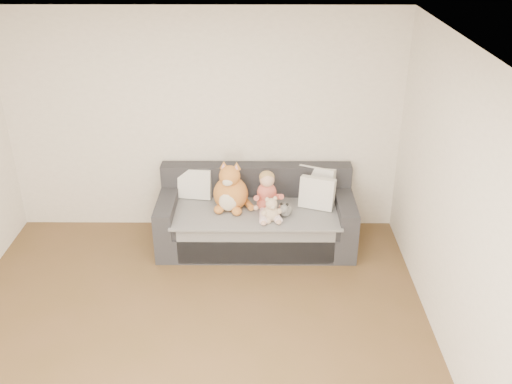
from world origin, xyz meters
TOP-DOWN VIEW (x-y plane):
  - room_shell at (0.00, 0.42)m, footprint 5.00×5.00m
  - sofa at (0.60, 2.06)m, footprint 2.20×0.94m
  - cushion_left at (-0.11, 2.29)m, footprint 0.41×0.23m
  - cushion_right_back at (1.29, 2.29)m, footprint 0.45×0.34m
  - cushion_right_front at (1.28, 2.04)m, footprint 0.42×0.29m
  - toddler at (0.72, 1.94)m, footprint 0.34×0.49m
  - plush_cat at (0.32, 2.01)m, footprint 0.46×0.40m
  - teddy_bear at (0.77, 1.74)m, footprint 0.22×0.18m
  - plush_cow at (0.91, 1.84)m, footprint 0.16×0.24m
  - sippy_cup at (0.73, 1.90)m, footprint 0.09×0.08m

SIDE VIEW (x-z plane):
  - sofa at x=0.60m, z-range -0.12..0.73m
  - sippy_cup at x=0.73m, z-range 0.48..0.58m
  - plush_cow at x=0.91m, z-range 0.46..0.65m
  - teddy_bear at x=0.77m, z-range 0.44..0.73m
  - cushion_left at x=-0.11m, z-range 0.47..0.83m
  - cushion_right_front at x=1.28m, z-range 0.47..0.83m
  - cushion_right_back at x=1.29m, z-range 0.47..0.86m
  - toddler at x=0.72m, z-range 0.43..0.91m
  - plush_cat at x=0.32m, z-range 0.39..0.98m
  - room_shell at x=0.00m, z-range -1.20..3.80m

